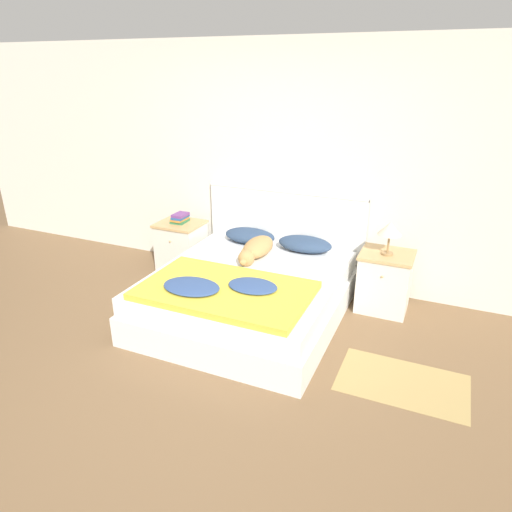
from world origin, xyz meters
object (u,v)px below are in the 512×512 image
nightstand_right (384,281)px  dog (257,249)px  nightstand_left (181,247)px  bed (248,295)px  book_stack (180,218)px  table_lamp (390,229)px  pillow_left (250,236)px  pillow_right (305,244)px

nightstand_right → dog: size_ratio=0.81×
nightstand_left → nightstand_right: size_ratio=1.00×
bed → dog: bearing=102.0°
nightstand_right → book_stack: 2.37m
book_stack → table_lamp: (2.35, -0.04, 0.20)m
nightstand_left → table_lamp: (2.35, -0.03, 0.55)m
nightstand_left → nightstand_right: 2.35m
pillow_left → pillow_right: size_ratio=1.00×
dog → pillow_left: bearing=123.8°
bed → table_lamp: table_lamp is taller
pillow_right → book_stack: bearing=-177.8°
bed → nightstand_right: nightstand_right is taller
nightstand_right → dog: 1.31m
book_stack → table_lamp: bearing=-1.0°
pillow_right → dog: bearing=-139.2°
pillow_right → book_stack: book_stack is taller
pillow_left → table_lamp: (1.49, -0.10, 0.31)m
bed → table_lamp: bearing=28.9°
pillow_left → pillow_right: bearing=0.0°
nightstand_left → pillow_right: 1.51m
pillow_right → bed: bearing=-113.0°
bed → pillow_right: 0.87m
book_stack → pillow_right: bearing=2.2°
pillow_left → pillow_right: (0.64, 0.00, 0.00)m
bed → dog: dog is taller
bed → nightstand_left: (-1.17, 0.68, 0.07)m
bed → pillow_left: 0.87m
nightstand_right → pillow_left: (-1.49, 0.07, 0.24)m
nightstand_left → dog: (1.09, -0.28, 0.25)m
pillow_left → book_stack: (-0.86, -0.06, 0.11)m
dog → nightstand_left: bearing=165.7°
pillow_right → dog: 0.53m
bed → dog: 0.52m
bed → table_lamp: (1.17, 0.65, 0.62)m
pillow_left → nightstand_right: bearing=-2.7°
pillow_left → dog: bearing=-56.2°
table_lamp → book_stack: bearing=179.0°
bed → nightstand_left: bearing=150.0°
nightstand_right → table_lamp: size_ratio=1.84×
nightstand_left → table_lamp: 2.41m
nightstand_right → book_stack: bearing=179.7°
pillow_right → book_stack: size_ratio=2.58×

